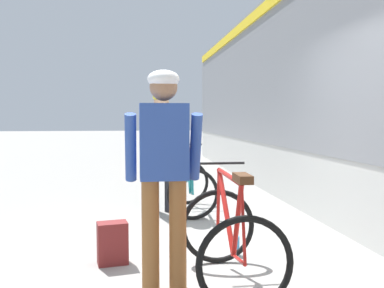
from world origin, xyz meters
The scene contains 7 objects.
ground_plane centered at (0.00, 0.00, 0.00)m, with size 80.00×80.00×0.00m, color gray.
cyclist_near_in_dark centered at (-0.43, 1.87, 1.05)m, with size 0.63×0.34×1.76m.
cyclist_far_in_blue centered at (-0.60, -0.87, 1.05)m, with size 0.61×0.31×1.76m.
bicycle_near_teal centered at (-0.02, 1.82, 0.40)m, with size 0.76×1.10×0.99m.
bicycle_far_red centered at (-0.06, -0.86, 0.40)m, with size 0.73×1.08×0.99m.
backpack_on_platform centered at (-1.04, -0.22, 0.20)m, with size 0.28×0.18×0.40m, color maroon.
water_bottle_near_the_bikes centered at (0.18, -0.14, 0.09)m, with size 0.08×0.08×0.19m, color #338CCC.
Camera 1 is at (-0.83, -4.09, 1.39)m, focal length 38.11 mm.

